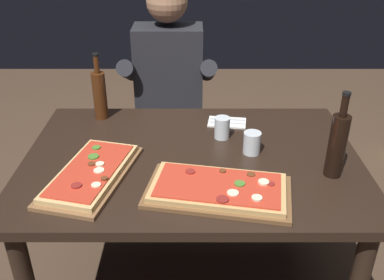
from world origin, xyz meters
TOP-DOWN VIEW (x-y plane):
  - dining_table at (0.00, 0.00)m, footprint 1.40×0.96m
  - pizza_rectangular_front at (0.10, -0.27)m, footprint 0.56×0.37m
  - pizza_rectangular_left at (-0.39, -0.16)m, footprint 0.36×0.53m
  - wine_bottle_dark at (-0.44, 0.37)m, footprint 0.07×0.07m
  - oil_bottle_amber at (0.55, -0.14)m, footprint 0.07×0.07m
  - tumbler_near_camera at (0.25, 0.03)m, footprint 0.07×0.07m
  - tumbler_far_side at (0.13, 0.17)m, footprint 0.07×0.07m
  - napkin_cutlery_set at (0.17, 0.31)m, footprint 0.19×0.13m
  - diner_chair at (-0.13, 0.86)m, footprint 0.44×0.44m
  - seated_diner at (-0.13, 0.74)m, footprint 0.53×0.41m

SIDE VIEW (x-z plane):
  - diner_chair at x=-0.13m, z-range 0.05..0.92m
  - dining_table at x=0.00m, z-range 0.27..1.01m
  - seated_diner at x=-0.13m, z-range 0.08..1.41m
  - napkin_cutlery_set at x=0.17m, z-range 0.74..0.75m
  - pizza_rectangular_left at x=-0.39m, z-range 0.73..0.78m
  - pizza_rectangular_front at x=0.10m, z-range 0.74..0.78m
  - tumbler_far_side at x=0.13m, z-range 0.73..0.83m
  - tumbler_near_camera at x=0.25m, z-range 0.74..0.83m
  - wine_bottle_dark at x=-0.44m, z-range 0.70..1.03m
  - oil_bottle_amber at x=0.55m, z-range 0.70..1.05m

